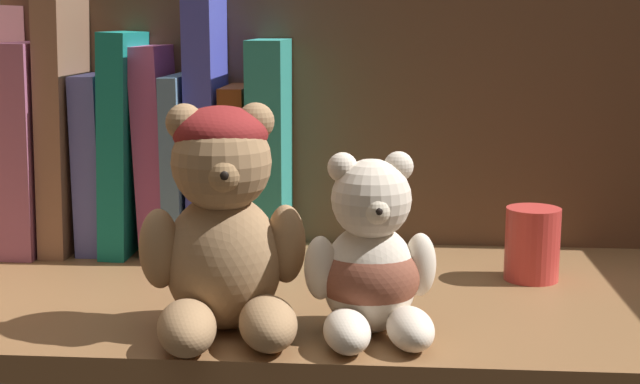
% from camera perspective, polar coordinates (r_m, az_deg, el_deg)
% --- Properties ---
extents(shelf_board, '(0.83, 0.31, 0.02)m').
position_cam_1_polar(shelf_board, '(0.73, 2.71, -7.03)').
color(shelf_board, brown).
rests_on(shelf_board, ground).
extents(shelf_back_panel, '(0.86, 0.01, 0.26)m').
position_cam_1_polar(shelf_back_panel, '(0.86, 3.11, 3.94)').
color(shelf_back_panel, brown).
rests_on(shelf_back_panel, ground).
extents(book_2, '(0.02, 0.14, 0.23)m').
position_cam_1_polar(book_2, '(0.91, -18.88, 3.88)').
color(book_2, brown).
rests_on(book_2, shelf_board).
extents(book_3, '(0.03, 0.14, 0.19)m').
position_cam_1_polar(book_3, '(0.90, -17.17, 2.86)').
color(book_3, '#985274').
rests_on(book_3, shelf_board).
extents(book_4, '(0.03, 0.13, 0.23)m').
position_cam_1_polar(book_4, '(0.89, -15.39, 4.15)').
color(book_4, '#865D46').
rests_on(book_4, shelf_board).
extents(book_5, '(0.02, 0.10, 0.16)m').
position_cam_1_polar(book_5, '(0.88, -13.58, 1.93)').
color(book_5, '#5E61B7').
rests_on(book_5, shelf_board).
extents(book_6, '(0.03, 0.13, 0.20)m').
position_cam_1_polar(book_6, '(0.87, -11.87, 3.18)').
color(book_6, '#127569').
rests_on(book_6, shelf_board).
extents(book_7, '(0.03, 0.10, 0.19)m').
position_cam_1_polar(book_7, '(0.86, -10.03, 2.77)').
color(book_7, '#C25288').
rests_on(book_7, shelf_board).
extents(book_8, '(0.02, 0.14, 0.16)m').
position_cam_1_polar(book_8, '(0.86, -8.41, 1.92)').
color(book_8, slate).
rests_on(book_8, shelf_board).
extents(book_9, '(0.03, 0.12, 0.24)m').
position_cam_1_polar(book_9, '(0.85, -6.86, 4.34)').
color(book_9, '#4044AE').
rests_on(book_9, shelf_board).
extents(book_10, '(0.02, 0.11, 0.15)m').
position_cam_1_polar(book_10, '(0.85, -5.00, 1.55)').
color(book_10, brown).
rests_on(book_10, shelf_board).
extents(book_11, '(0.03, 0.13, 0.20)m').
position_cam_1_polar(book_11, '(0.84, -2.98, 2.93)').
color(book_11, teal).
rests_on(book_11, shelf_board).
extents(teddy_bear_larger, '(0.12, 0.12, 0.16)m').
position_cam_1_polar(teddy_bear_larger, '(0.62, -6.13, -2.14)').
color(teddy_bear_larger, '#93704C').
rests_on(teddy_bear_larger, shelf_board).
extents(teddy_bear_smaller, '(0.09, 0.10, 0.13)m').
position_cam_1_polar(teddy_bear_smaller, '(0.62, 3.22, -4.56)').
color(teddy_bear_smaller, beige).
rests_on(teddy_bear_smaller, shelf_board).
extents(pillar_candle, '(0.05, 0.05, 0.06)m').
position_cam_1_polar(pillar_candle, '(0.77, 13.23, -3.21)').
color(pillar_candle, '#C63833').
rests_on(pillar_candle, shelf_board).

